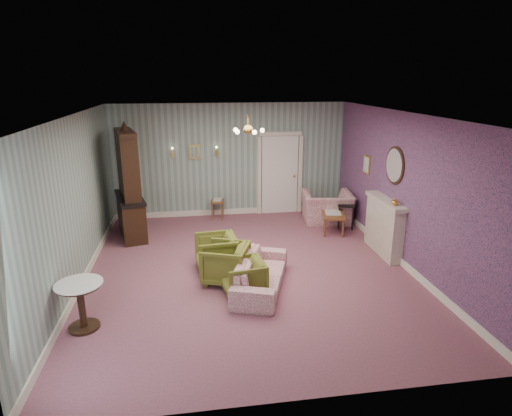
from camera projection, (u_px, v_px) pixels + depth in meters
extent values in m
plane|color=#8D5264|center=(249.00, 270.00, 8.16)|extent=(7.00, 7.00, 0.00)
plane|color=white|center=(248.00, 115.00, 7.31)|extent=(7.00, 7.00, 0.00)
plane|color=slate|center=(230.00, 160.00, 11.04)|extent=(6.00, 0.00, 6.00)
plane|color=slate|center=(294.00, 286.00, 4.43)|extent=(6.00, 0.00, 6.00)
plane|color=slate|center=(74.00, 204.00, 7.30)|extent=(0.00, 7.00, 7.00)
plane|color=slate|center=(404.00, 190.00, 8.17)|extent=(0.00, 7.00, 7.00)
plane|color=#B3598F|center=(403.00, 190.00, 8.16)|extent=(0.00, 7.00, 7.00)
imported|color=brown|center=(244.00, 276.00, 7.14)|extent=(0.71, 0.74, 0.68)
imported|color=brown|center=(226.00, 261.00, 7.59)|extent=(0.92, 0.95, 0.77)
imported|color=brown|center=(216.00, 251.00, 8.06)|extent=(0.75, 0.79, 0.75)
imported|color=#9F4062|center=(261.00, 268.00, 7.38)|extent=(1.11, 1.92, 0.72)
imported|color=#9F4062|center=(327.00, 202.00, 10.67)|extent=(1.28, 0.92, 1.04)
imported|color=gold|center=(395.00, 201.00, 8.21)|extent=(0.15, 0.15, 0.15)
cube|color=maroon|center=(327.00, 206.00, 10.53)|extent=(0.41, 0.28, 0.39)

